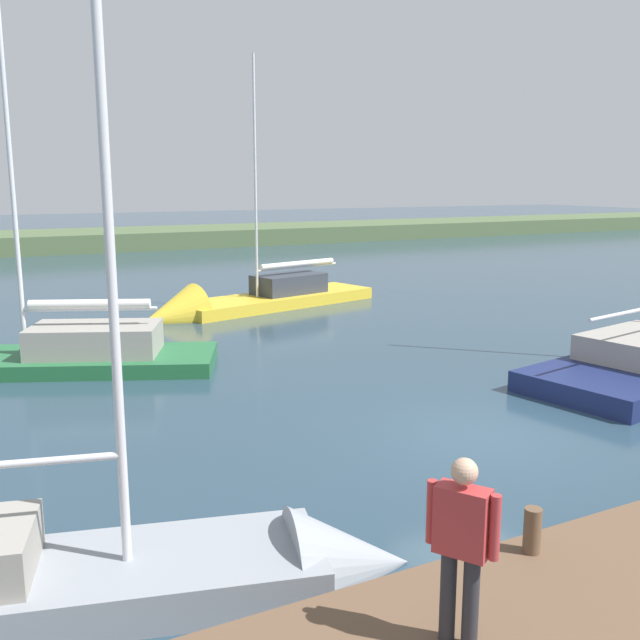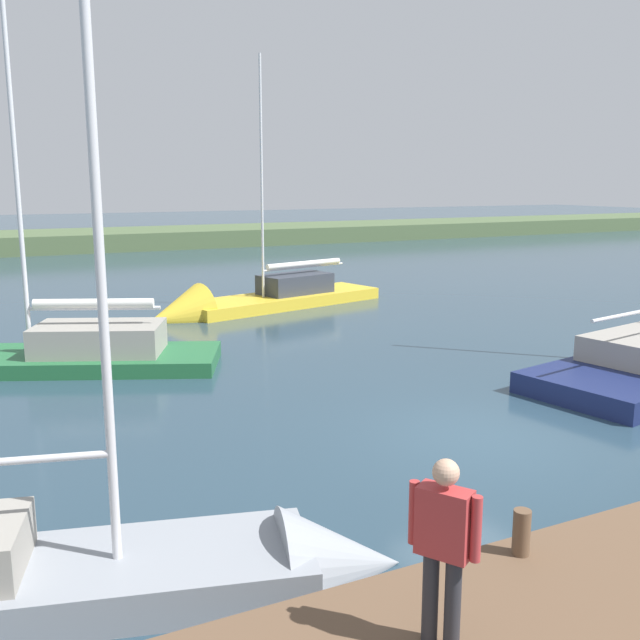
{
  "view_description": "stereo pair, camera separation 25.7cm",
  "coord_description": "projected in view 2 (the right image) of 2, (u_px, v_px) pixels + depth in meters",
  "views": [
    {
      "loc": [
        8.26,
        9.56,
        4.59
      ],
      "look_at": [
        1.91,
        -2.71,
        1.89
      ],
      "focal_mm": 39.83,
      "sensor_mm": 36.0,
      "label": 1
    },
    {
      "loc": [
        8.04,
        9.68,
        4.59
      ],
      "look_at": [
        1.91,
        -2.71,
        1.89
      ],
      "focal_mm": 39.83,
      "sensor_mm": 36.0,
      "label": 2
    }
  ],
  "objects": [
    {
      "name": "ground_plane",
      "position": [
        480.0,
        438.0,
        12.89
      ],
      "size": [
        200.0,
        200.0,
        0.0
      ],
      "primitive_type": "plane",
      "color": "#263D4C"
    },
    {
      "name": "far_shoreline",
      "position": [
        97.0,
        248.0,
        49.73
      ],
      "size": [
        180.0,
        8.0,
        2.4
      ],
      "primitive_type": "cube",
      "color": "#4C603D",
      "rests_on": "ground_plane"
    },
    {
      "name": "mooring_post_near",
      "position": [
        521.0,
        532.0,
        7.52
      ],
      "size": [
        0.19,
        0.19,
        0.5
      ],
      "primitive_type": "cylinder",
      "color": "brown",
      "rests_on": "dock_pier"
    },
    {
      "name": "person_on_dock",
      "position": [
        444.0,
        540.0,
        5.91
      ],
      "size": [
        0.42,
        0.56,
        1.68
      ],
      "rotation": [
        0.0,
        0.0,
        3.69
      ],
      "color": "#28282D",
      "rests_on": "dock_pier"
    },
    {
      "name": "sailboat_mid_channel",
      "position": [
        114.0,
        587.0,
        7.97
      ],
      "size": [
        7.42,
        3.38,
        7.67
      ],
      "rotation": [
        0.0,
        0.0,
        2.89
      ],
      "color": "gray",
      "rests_on": "ground_plane"
    },
    {
      "name": "sailboat_outer_mooring",
      "position": [
        246.0,
        306.0,
        25.59
      ],
      "size": [
        9.75,
        4.47,
        9.98
      ],
      "rotation": [
        0.0,
        0.0,
        0.25
      ],
      "color": "gold",
      "rests_on": "ground_plane"
    }
  ]
}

